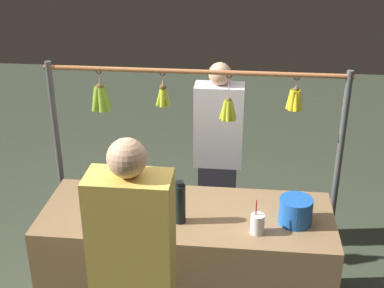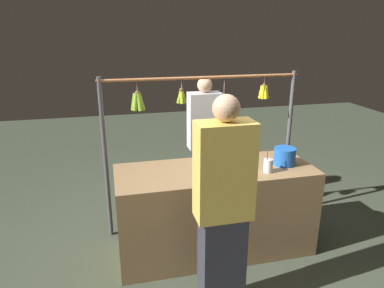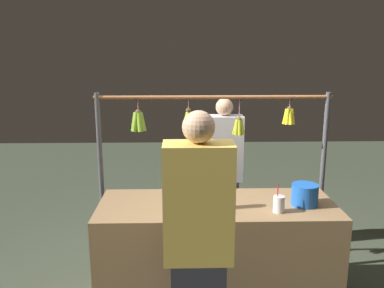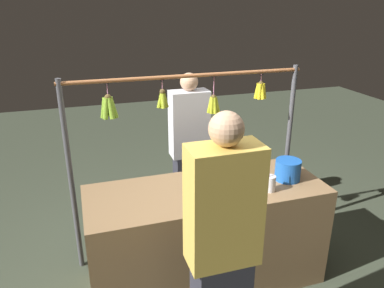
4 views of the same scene
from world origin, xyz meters
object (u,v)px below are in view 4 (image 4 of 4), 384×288
at_px(water_bottle, 208,179).
at_px(customer_person, 222,255).
at_px(drink_cup, 270,183).
at_px(vendor_person, 189,152).
at_px(blue_bucket, 288,170).

height_order(water_bottle, customer_person, customer_person).
height_order(water_bottle, drink_cup, water_bottle).
bearing_deg(customer_person, drink_cup, -136.68).
xyz_separation_m(drink_cup, vendor_person, (0.30, -1.11, -0.14)).
relative_size(vendor_person, customer_person, 0.93).
bearing_deg(water_bottle, drink_cup, 171.59).
bearing_deg(vendor_person, water_bottle, 80.46).
xyz_separation_m(water_bottle, drink_cup, (-0.47, 0.07, -0.07)).
bearing_deg(drink_cup, blue_bucket, -150.02).
bearing_deg(blue_bucket, vendor_person, -61.28).
bearing_deg(drink_cup, vendor_person, -74.81).
xyz_separation_m(water_bottle, customer_person, (0.15, 0.66, -0.15)).
xyz_separation_m(water_bottle, blue_bucket, (-0.71, -0.06, -0.05)).
bearing_deg(blue_bucket, customer_person, 40.16).
relative_size(blue_bucket, customer_person, 0.12).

